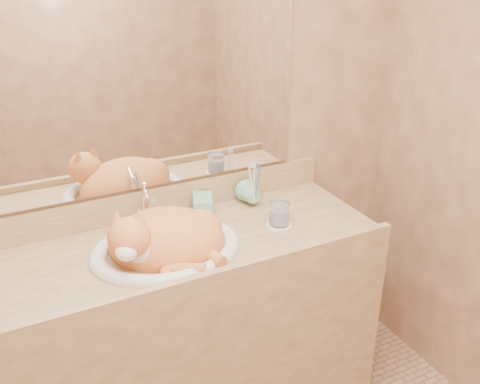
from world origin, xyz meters
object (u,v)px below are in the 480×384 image
sink_basin (165,231)px  toothbrush_cup (254,198)px  vanity_counter (175,339)px  water_glass (279,213)px  soap_dispenser (203,201)px  cat (162,237)px

sink_basin → toothbrush_cup: size_ratio=5.52×
sink_basin → vanity_counter: bearing=49.5°
toothbrush_cup → vanity_counter: bearing=-162.0°
vanity_counter → sink_basin: (-0.02, -0.02, 0.51)m
sink_basin → water_glass: size_ratio=5.72×
toothbrush_cup → water_glass: size_ratio=1.04×
sink_basin → water_glass: (0.46, -0.02, -0.03)m
soap_dispenser → water_glass: soap_dispenser is taller
cat → water_glass: bearing=18.7°
sink_basin → soap_dispenser: soap_dispenser is taller
vanity_counter → sink_basin: size_ratio=2.98×
vanity_counter → toothbrush_cup: toothbrush_cup is taller
sink_basin → cat: size_ratio=1.28×
toothbrush_cup → cat: bearing=-159.3°
sink_basin → soap_dispenser: (0.21, 0.15, 0.00)m
vanity_counter → cat: bearing=-133.0°
vanity_counter → sink_basin: sink_basin is taller
soap_dispenser → water_glass: bearing=-15.3°
cat → water_glass: 0.47m
cat → water_glass: (0.47, -0.01, -0.01)m
toothbrush_cup → soap_dispenser: bearing=-178.8°
cat → toothbrush_cup: bearing=40.5°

